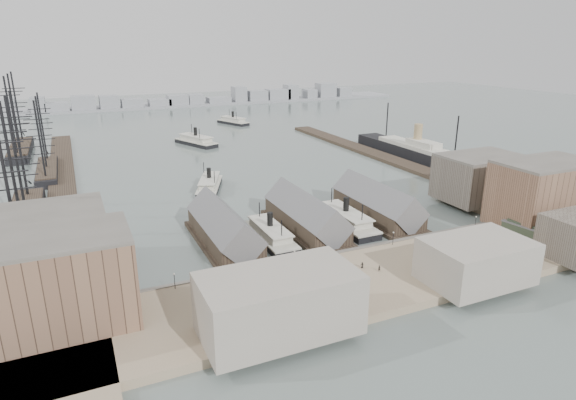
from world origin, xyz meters
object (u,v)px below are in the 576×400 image
tram (520,231)px  horse_cart_left (255,297)px  ferry_docked_west (270,234)px  ocean_steamer (417,152)px  horse_cart_center (345,283)px  horse_cart_right (448,260)px

tram → horse_cart_left: bearing=171.3°
ferry_docked_west → ocean_steamer: bearing=31.8°
ferry_docked_west → ocean_steamer: 123.52m
tram → horse_cart_left: size_ratio=2.46×
ocean_steamer → tram: 104.56m
tram → horse_cart_center: size_ratio=2.35×
ocean_steamer → horse_cart_center: ocean_steamer is taller
horse_cart_center → ferry_docked_west: bearing=39.9°
ferry_docked_west → horse_cart_center: ferry_docked_west is taller
ferry_docked_west → tram: (64.59, -31.40, 1.80)m
ferry_docked_west → horse_cart_left: ferry_docked_west is taller
tram → horse_cart_right: tram is taller
tram → horse_cart_right: size_ratio=2.40×
horse_cart_left → horse_cart_right: 51.38m
ocean_steamer → horse_cart_left: bearing=-141.2°
ferry_docked_west → horse_cart_center: bearing=-84.1°
horse_cart_right → ocean_steamer: bearing=-28.2°
horse_cart_left → horse_cart_center: bearing=-59.6°
tram → horse_cart_left: tram is taller
ferry_docked_west → horse_cart_center: size_ratio=5.49×
ferry_docked_west → horse_cart_left: size_ratio=5.73×
ferry_docked_west → horse_cart_left: bearing=-117.4°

